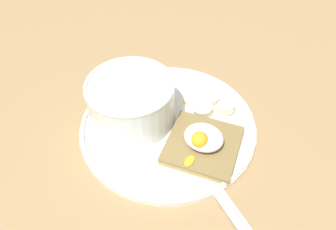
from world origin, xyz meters
The scene contains 9 objects.
ground_plane centered at (0.00, 0.00, 1.00)cm, with size 120.00×120.00×2.00cm, color #9E7F54.
plate centered at (0.00, 0.00, 2.80)cm, with size 27.40×27.40×1.60cm.
oatmeal_bowl centered at (-5.52, -1.38, 6.57)cm, with size 13.25×13.25×7.28cm.
toast_slice centered at (6.66, -1.98, 3.70)cm, with size 11.23×11.23×1.25cm.
poached_egg centered at (6.63, -2.22, 5.58)cm, with size 5.72×7.47×3.22cm.
banana_slice_front centered at (3.85, 4.71, 3.76)cm, with size 4.45×4.49×1.70cm.
banana_slice_left centered at (3.90, 7.88, 3.59)cm, with size 3.21×3.13×1.31cm.
banana_slice_back centered at (7.02, 6.89, 3.72)cm, with size 3.66×3.55×1.66cm.
banana_slice_right centered at (1.67, 6.47, 3.48)cm, with size 4.75×4.73×1.09cm.
Camera 1 is at (15.50, -30.45, 41.18)cm, focal length 35.00 mm.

